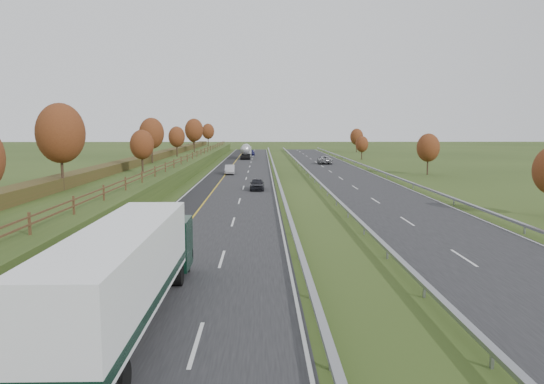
{
  "coord_description": "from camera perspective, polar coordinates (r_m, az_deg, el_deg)",
  "views": [
    {
      "loc": [
        3.56,
        -18.78,
        7.58
      ],
      "look_at": [
        4.4,
        24.94,
        2.2
      ],
      "focal_mm": 35.0,
      "sensor_mm": 36.0,
      "label": 1
    }
  ],
  "objects": [
    {
      "name": "median_barrier_far",
      "position": [
        79.41,
        4.13,
        1.96
      ],
      "size": [
        0.32,
        200.0,
        0.71
      ],
      "color": "gray",
      "rests_on": "ground"
    },
    {
      "name": "trees_far",
      "position": [
        111.18,
        12.59,
        5.13
      ],
      "size": [
        8.45,
        118.6,
        7.12
      ],
      "color": "#2D2116",
      "rests_on": "ground"
    },
    {
      "name": "trees_left",
      "position": [
        77.14,
        -13.3,
        5.93
      ],
      "size": [
        6.64,
        164.3,
        7.66
      ],
      "color": "#2D2116",
      "rests_on": "embankment_left"
    },
    {
      "name": "car_dark_near",
      "position": [
        63.77,
        -1.62,
        0.87
      ],
      "size": [
        1.75,
        4.23,
        1.43
      ],
      "primitive_type": "imported",
      "rotation": [
        0.0,
        0.0,
        -0.02
      ],
      "color": "black",
      "rests_on": "near_carriageway"
    },
    {
      "name": "outer_barrier_far",
      "position": [
        81.27,
        12.24,
        1.94
      ],
      "size": [
        0.32,
        200.0,
        0.71
      ],
      "color": "gray",
      "rests_on": "ground"
    },
    {
      "name": "lane_markings",
      "position": [
        79.07,
        0.96,
        1.55
      ],
      "size": [
        26.75,
        200.0,
        0.01
      ],
      "color": "silver",
      "rests_on": "near_carriageway"
    },
    {
      "name": "near_carriageway",
      "position": [
        79.22,
        -3.68,
        1.52
      ],
      "size": [
        10.5,
        200.0,
        0.04
      ],
      "primitive_type": "cube",
      "color": "black",
      "rests_on": "ground"
    },
    {
      "name": "fence_left",
      "position": [
        79.43,
        -9.85,
        3.41
      ],
      "size": [
        0.12,
        189.06,
        1.2
      ],
      "color": "#422B19",
      "rests_on": "embankment_left"
    },
    {
      "name": "box_lorry",
      "position": [
        20.4,
        -15.11,
        -8.13
      ],
      "size": [
        2.58,
        16.28,
        4.06
      ],
      "color": "black",
      "rests_on": "near_carriageway"
    },
    {
      "name": "embankment_left",
      "position": [
        80.77,
        -12.94,
        2.16
      ],
      "size": [
        12.0,
        200.0,
        2.0
      ],
      "primitive_type": "cube",
      "color": "#2C4016",
      "rests_on": "ground"
    },
    {
      "name": "hard_shoulder",
      "position": [
        79.47,
        -6.38,
        1.51
      ],
      "size": [
        3.0,
        200.0,
        0.04
      ],
      "primitive_type": "cube",
      "color": "black",
      "rests_on": "ground"
    },
    {
      "name": "road_tanker",
      "position": [
        127.55,
        -2.83,
        4.43
      ],
      "size": [
        2.4,
        11.22,
        3.46
      ],
      "color": "silver",
      "rests_on": "near_carriageway"
    },
    {
      "name": "far_carriageway",
      "position": [
        80.19,
        8.19,
        1.53
      ],
      "size": [
        10.5,
        200.0,
        0.04
      ],
      "primitive_type": "cube",
      "color": "black",
      "rests_on": "ground"
    },
    {
      "name": "car_small_far",
      "position": [
        141.92,
        -2.31,
        4.26
      ],
      "size": [
        2.25,
        5.19,
        1.49
      ],
      "primitive_type": "imported",
      "rotation": [
        0.0,
        0.0,
        0.03
      ],
      "color": "#171848",
      "rests_on": "near_carriageway"
    },
    {
      "name": "hedge_left",
      "position": [
        81.09,
        -14.36,
        3.24
      ],
      "size": [
        2.2,
        180.0,
        1.1
      ],
      "primitive_type": "cube",
      "color": "#3B3A18",
      "rests_on": "embankment_left"
    },
    {
      "name": "median_barrier_near",
      "position": [
        79.11,
        0.45,
        1.96
      ],
      "size": [
        0.32,
        200.0,
        0.71
      ],
      "color": "gray",
      "rests_on": "ground"
    },
    {
      "name": "car_oncoming",
      "position": [
        109.71,
        5.68,
        3.47
      ],
      "size": [
        2.9,
        5.99,
        1.64
      ],
      "primitive_type": "imported",
      "rotation": [
        0.0,
        0.0,
        3.11
      ],
      "color": "#999A9D",
      "rests_on": "far_carriageway"
    },
    {
      "name": "ground",
      "position": [
        74.3,
        2.33,
        1.15
      ],
      "size": [
        400.0,
        400.0,
        0.0
      ],
      "primitive_type": "plane",
      "color": "#2C4016",
      "rests_on": "ground"
    },
    {
      "name": "car_silver_mid",
      "position": [
        85.59,
        -4.56,
        2.43
      ],
      "size": [
        1.72,
        4.51,
        1.47
      ],
      "primitive_type": "imported",
      "rotation": [
        0.0,
        0.0,
        0.04
      ],
      "color": "#AAAAAF",
      "rests_on": "near_carriageway"
    }
  ]
}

